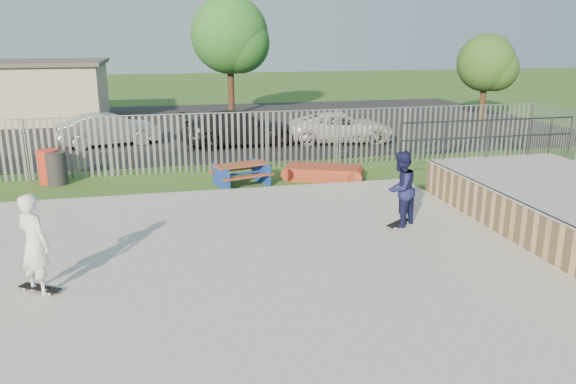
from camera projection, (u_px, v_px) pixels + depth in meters
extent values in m
plane|color=#3C6121|center=(167.00, 285.00, 10.63)|extent=(120.00, 120.00, 0.00)
cube|color=#9E9F99|center=(167.00, 281.00, 10.61)|extent=(15.00, 12.00, 0.15)
cube|color=tan|center=(569.00, 209.00, 13.43)|extent=(4.00, 7.00, 1.05)
cube|color=#9E9E99|center=(573.00, 188.00, 13.29)|extent=(4.05, 7.05, 0.04)
cylinder|color=#383A3F|center=(498.00, 192.00, 12.86)|extent=(0.06, 7.00, 0.06)
cube|color=brown|center=(241.00, 165.00, 17.43)|extent=(1.75, 1.08, 0.05)
cube|color=brown|center=(249.00, 177.00, 17.04)|extent=(1.64, 0.71, 0.05)
cube|color=brown|center=(234.00, 169.00, 17.96)|extent=(1.64, 0.71, 0.05)
cube|color=navy|center=(241.00, 175.00, 17.52)|extent=(1.75, 1.63, 0.67)
cube|color=maroon|center=(323.00, 173.00, 18.27)|extent=(2.42, 1.86, 0.43)
cylinder|color=#AF2A1A|center=(49.00, 167.00, 17.71)|extent=(0.64, 0.64, 1.07)
cylinder|color=#262628|center=(57.00, 168.00, 17.58)|extent=(0.62, 0.62, 1.04)
cube|color=black|center=(161.00, 127.00, 28.46)|extent=(40.00, 18.00, 0.02)
imported|color=silver|center=(109.00, 129.00, 23.61)|extent=(4.36, 2.40, 1.36)
imported|color=black|center=(240.00, 128.00, 23.70)|extent=(5.11, 2.39, 1.44)
imported|color=silver|center=(342.00, 127.00, 24.39)|extent=(4.85, 2.77, 1.27)
cube|color=#C0B393|center=(6.00, 93.00, 30.12)|extent=(10.00, 6.00, 3.00)
cube|color=#4C4742|center=(2.00, 63.00, 29.69)|extent=(10.40, 6.40, 0.20)
cylinder|color=#432B1B|center=(231.00, 82.00, 32.26)|extent=(0.37, 0.37, 3.88)
sphere|color=#246121|center=(230.00, 35.00, 31.55)|extent=(4.34, 4.34, 4.34)
cylinder|color=#43301B|center=(483.00, 97.00, 29.92)|extent=(0.32, 0.32, 2.67)
sphere|color=#2B511B|center=(486.00, 63.00, 29.43)|extent=(2.99, 2.99, 2.99)
cube|color=black|center=(398.00, 223.00, 13.45)|extent=(0.76, 0.63, 0.02)
cube|color=black|center=(40.00, 288.00, 10.00)|extent=(0.78, 0.60, 0.02)
imported|color=#151943|center=(400.00, 189.00, 13.22)|extent=(1.12, 1.07, 1.81)
imported|color=white|center=(34.00, 244.00, 9.77)|extent=(0.78, 0.77, 1.81)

